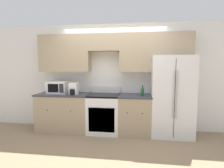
{
  "coord_description": "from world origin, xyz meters",
  "views": [
    {
      "loc": [
        0.52,
        -3.68,
        1.58
      ],
      "look_at": [
        -0.0,
        0.31,
        1.16
      ],
      "focal_mm": 28.0,
      "sensor_mm": 36.0,
      "label": 1
    }
  ],
  "objects_px": {
    "refrigerator": "(171,96)",
    "microwave": "(58,87)",
    "oven_range": "(104,113)",
    "bottle": "(143,92)"
  },
  "relations": [
    {
      "from": "oven_range",
      "to": "refrigerator",
      "type": "xyz_separation_m",
      "value": [
        1.54,
        0.07,
        0.44
      ]
    },
    {
      "from": "refrigerator",
      "to": "microwave",
      "type": "xyz_separation_m",
      "value": [
        -2.68,
        -0.02,
        0.16
      ]
    },
    {
      "from": "refrigerator",
      "to": "bottle",
      "type": "relative_size",
      "value": 8.0
    },
    {
      "from": "refrigerator",
      "to": "bottle",
      "type": "xyz_separation_m",
      "value": [
        -0.65,
        -0.13,
        0.1
      ]
    },
    {
      "from": "microwave",
      "to": "refrigerator",
      "type": "bearing_deg",
      "value": 0.33
    },
    {
      "from": "oven_range",
      "to": "bottle",
      "type": "relative_size",
      "value": 4.75
    },
    {
      "from": "microwave",
      "to": "bottle",
      "type": "height_order",
      "value": "microwave"
    },
    {
      "from": "refrigerator",
      "to": "microwave",
      "type": "bearing_deg",
      "value": -179.67
    },
    {
      "from": "oven_range",
      "to": "bottle",
      "type": "xyz_separation_m",
      "value": [
        0.9,
        -0.05,
        0.54
      ]
    },
    {
      "from": "microwave",
      "to": "bottle",
      "type": "distance_m",
      "value": 2.04
    }
  ]
}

